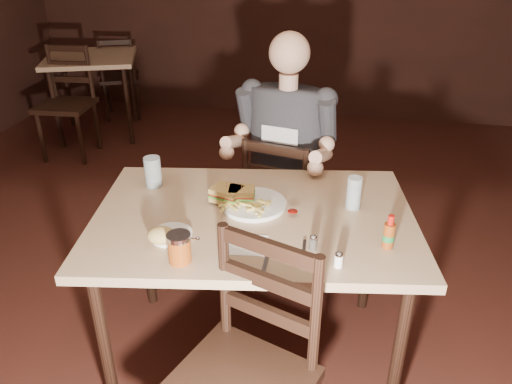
% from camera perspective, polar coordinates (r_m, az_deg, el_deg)
% --- Properties ---
extents(room_shell, '(7.00, 7.00, 7.00)m').
position_cam_1_polar(room_shell, '(1.91, -2.17, 15.27)').
color(room_shell, black).
rests_on(room_shell, ground).
extents(main_table, '(1.44, 1.07, 0.77)m').
position_cam_1_polar(main_table, '(2.10, -0.26, -4.30)').
color(main_table, tan).
rests_on(main_table, ground).
extents(bg_table, '(1.02, 1.02, 0.77)m').
position_cam_1_polar(bg_table, '(5.07, -18.28, 13.57)').
color(bg_table, tan).
rests_on(bg_table, ground).
extents(chair_far, '(0.49, 0.52, 0.88)m').
position_cam_1_polar(chair_far, '(2.82, 3.37, -1.47)').
color(chair_far, black).
rests_on(chair_far, ground).
extents(bg_chair_far, '(0.52, 0.55, 0.85)m').
position_cam_1_polar(bg_chair_far, '(5.61, -15.29, 12.52)').
color(bg_chair_far, black).
rests_on(bg_chair_far, ground).
extents(bg_chair_near, '(0.47, 0.51, 0.94)m').
position_cam_1_polar(bg_chair_near, '(4.67, -20.99, 9.27)').
color(bg_chair_near, black).
rests_on(bg_chair_near, ground).
extents(diner, '(0.62, 0.53, 0.94)m').
position_cam_1_polar(diner, '(2.57, 3.30, 7.44)').
color(diner, '#2F3034').
rests_on(diner, chair_far).
extents(dinner_plate, '(0.31, 0.31, 0.02)m').
position_cam_1_polar(dinner_plate, '(2.12, -0.28, -1.49)').
color(dinner_plate, white).
rests_on(dinner_plate, main_table).
extents(sandwich_left, '(0.15, 0.13, 0.10)m').
position_cam_1_polar(sandwich_left, '(2.12, -3.37, 0.32)').
color(sandwich_left, tan).
rests_on(sandwich_left, dinner_plate).
extents(sandwich_right, '(0.12, 0.10, 0.10)m').
position_cam_1_polar(sandwich_right, '(2.11, -1.66, 0.14)').
color(sandwich_right, tan).
rests_on(sandwich_right, dinner_plate).
extents(fries_pile, '(0.26, 0.20, 0.04)m').
position_cam_1_polar(fries_pile, '(2.06, -1.36, -1.54)').
color(fries_pile, '#F0D55B').
rests_on(fries_pile, dinner_plate).
extents(ketchup_dollop, '(0.05, 0.05, 0.01)m').
position_cam_1_polar(ketchup_dollop, '(2.05, 4.21, -2.21)').
color(ketchup_dollop, maroon).
rests_on(ketchup_dollop, dinner_plate).
extents(glass_left, '(0.09, 0.09, 0.14)m').
position_cam_1_polar(glass_left, '(2.31, -11.69, 2.26)').
color(glass_left, silver).
rests_on(glass_left, main_table).
extents(glass_right, '(0.07, 0.07, 0.14)m').
position_cam_1_polar(glass_right, '(2.12, 11.12, -0.10)').
color(glass_right, silver).
rests_on(glass_right, main_table).
extents(hot_sauce, '(0.05, 0.05, 0.14)m').
position_cam_1_polar(hot_sauce, '(1.89, 14.98, -4.40)').
color(hot_sauce, '#81370E').
rests_on(hot_sauce, main_table).
extents(salt_shaker, '(0.04, 0.04, 0.06)m').
position_cam_1_polar(salt_shaker, '(1.77, 9.42, -7.65)').
color(salt_shaker, white).
rests_on(salt_shaker, main_table).
extents(pepper_shaker, '(0.04, 0.04, 0.06)m').
position_cam_1_polar(pepper_shaker, '(1.85, 6.54, -5.79)').
color(pepper_shaker, '#38332D').
rests_on(pepper_shaker, main_table).
extents(syrup_dispenser, '(0.10, 0.10, 0.11)m').
position_cam_1_polar(syrup_dispenser, '(1.78, -8.75, -6.34)').
color(syrup_dispenser, '#81370E').
rests_on(syrup_dispenser, main_table).
extents(napkin, '(0.17, 0.16, 0.00)m').
position_cam_1_polar(napkin, '(1.87, -0.95, -6.06)').
color(napkin, white).
rests_on(napkin, main_table).
extents(knife, '(0.02, 0.22, 0.01)m').
position_cam_1_polar(knife, '(1.78, 1.15, -7.94)').
color(knife, silver).
rests_on(knife, napkin).
extents(fork, '(0.02, 0.16, 0.01)m').
position_cam_1_polar(fork, '(1.84, 5.46, -6.85)').
color(fork, silver).
rests_on(fork, napkin).
extents(side_plate, '(0.18, 0.18, 0.01)m').
position_cam_1_polar(side_plate, '(1.94, -9.62, -4.94)').
color(side_plate, white).
rests_on(side_plate, main_table).
extents(bread_roll, '(0.12, 0.10, 0.06)m').
position_cam_1_polar(bread_roll, '(1.88, -10.79, -4.88)').
color(bread_roll, tan).
rests_on(bread_roll, side_plate).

